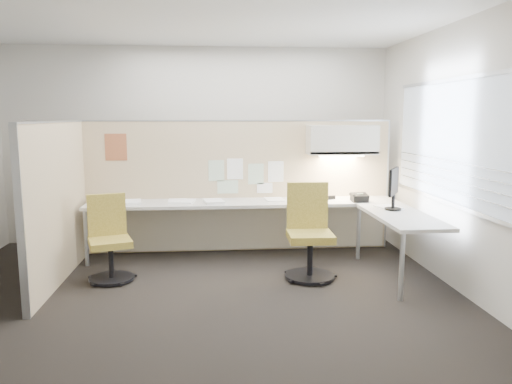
{
  "coord_description": "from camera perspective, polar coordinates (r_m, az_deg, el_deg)",
  "views": [
    {
      "loc": [
        0.19,
        -5.06,
        1.82
      ],
      "look_at": [
        0.71,
        0.8,
        0.92
      ],
      "focal_mm": 35.0,
      "sensor_mm": 36.0,
      "label": 1
    }
  ],
  "objects": [
    {
      "name": "floor",
      "position": [
        5.39,
        -6.95,
        -11.21
      ],
      "size": [
        5.5,
        4.5,
        0.01
      ],
      "primitive_type": "cube",
      "color": "black",
      "rests_on": "ground"
    },
    {
      "name": "ceiling",
      "position": [
        5.16,
        -7.56,
        19.6
      ],
      "size": [
        5.5,
        4.5,
        0.01
      ],
      "primitive_type": "cube",
      "color": "white",
      "rests_on": "wall_back"
    },
    {
      "name": "wall_back",
      "position": [
        7.33,
        -6.6,
        5.33
      ],
      "size": [
        5.5,
        0.02,
        2.8
      ],
      "primitive_type": "cube",
      "color": "beige",
      "rests_on": "ground"
    },
    {
      "name": "wall_front",
      "position": [
        2.85,
        -8.89,
        0.06
      ],
      "size": [
        5.5,
        0.02,
        2.8
      ],
      "primitive_type": "cube",
      "color": "beige",
      "rests_on": "ground"
    },
    {
      "name": "wall_right",
      "position": [
        5.69,
        21.71,
        3.82
      ],
      "size": [
        0.02,
        4.5,
        2.8
      ],
      "primitive_type": "cube",
      "color": "beige",
      "rests_on": "ground"
    },
    {
      "name": "window_pane",
      "position": [
        5.67,
        21.57,
        5.33
      ],
      "size": [
        0.01,
        2.8,
        1.3
      ],
      "primitive_type": "cube",
      "color": "#95A0AD",
      "rests_on": "wall_right"
    },
    {
      "name": "partition_back",
      "position": [
        6.74,
        -1.98,
        0.61
      ],
      "size": [
        4.1,
        0.06,
        1.75
      ],
      "primitive_type": "cube",
      "color": "beige",
      "rests_on": "floor"
    },
    {
      "name": "partition_left",
      "position": [
        5.89,
        -21.7,
        -1.18
      ],
      "size": [
        0.06,
        2.2,
        1.75
      ],
      "primitive_type": "cube",
      "color": "beige",
      "rests_on": "floor"
    },
    {
      "name": "desk",
      "position": [
        6.35,
        1.69,
        -2.39
      ],
      "size": [
        4.0,
        2.07,
        0.73
      ],
      "color": "beige",
      "rests_on": "floor"
    },
    {
      "name": "overhead_bin",
      "position": [
        6.68,
        9.79,
        5.89
      ],
      "size": [
        0.9,
        0.36,
        0.38
      ],
      "primitive_type": "cube",
      "color": "beige",
      "rests_on": "partition_back"
    },
    {
      "name": "task_light_strip",
      "position": [
        6.69,
        9.74,
        4.09
      ],
      "size": [
        0.6,
        0.06,
        0.02
      ],
      "primitive_type": "cube",
      "color": "#FFEABF",
      "rests_on": "overhead_bin"
    },
    {
      "name": "pinned_papers",
      "position": [
        6.69,
        -1.29,
        1.92
      ],
      "size": [
        1.01,
        0.0,
        0.47
      ],
      "color": "#8CBF8C",
      "rests_on": "partition_back"
    },
    {
      "name": "poster",
      "position": [
        6.76,
        -15.72,
        4.96
      ],
      "size": [
        0.28,
        0.0,
        0.35
      ],
      "primitive_type": "cube",
      "color": "#DF5B1C",
      "rests_on": "partition_back"
    },
    {
      "name": "chair_left",
      "position": [
        5.83,
        -16.42,
        -5.4
      ],
      "size": [
        0.55,
        0.57,
        0.94
      ],
      "rotation": [
        0.0,
        0.0,
        0.31
      ],
      "color": "black",
      "rests_on": "floor"
    },
    {
      "name": "chair_right",
      "position": [
        5.69,
        6.09,
        -4.88
      ],
      "size": [
        0.56,
        0.56,
        1.05
      ],
      "rotation": [
        0.0,
        0.0,
        -0.03
      ],
      "color": "black",
      "rests_on": "floor"
    },
    {
      "name": "monitor",
      "position": [
        6.02,
        15.47,
        0.65
      ],
      "size": [
        0.26,
        0.42,
        0.49
      ],
      "rotation": [
        0.0,
        0.0,
        1.04
      ],
      "color": "black",
      "rests_on": "desk"
    },
    {
      "name": "phone",
      "position": [
        6.54,
        11.7,
        -0.64
      ],
      "size": [
        0.21,
        0.2,
        0.12
      ],
      "rotation": [
        0.0,
        0.0,
        0.01
      ],
      "color": "black",
      "rests_on": "desk"
    },
    {
      "name": "stapler",
      "position": [
        6.66,
        8.49,
        -0.63
      ],
      "size": [
        0.14,
        0.09,
        0.05
      ],
      "primitive_type": "cube",
      "rotation": [
        0.0,
        0.0,
        0.41
      ],
      "color": "black",
      "rests_on": "desk"
    },
    {
      "name": "tape_dispenser",
      "position": [
        6.69,
        7.25,
        -0.51
      ],
      "size": [
        0.11,
        0.09,
        0.06
      ],
      "primitive_type": "cube",
      "rotation": [
        0.0,
        0.0,
        -0.36
      ],
      "color": "black",
      "rests_on": "desk"
    },
    {
      "name": "coat_hook",
      "position": [
        5.19,
        -25.12,
        3.38
      ],
      "size": [
        0.18,
        0.45,
        1.36
      ],
      "color": "silver",
      "rests_on": "partition_left"
    },
    {
      "name": "paper_stack_0",
      "position": [
        6.47,
        -14.06,
        -1.14
      ],
      "size": [
        0.27,
        0.33,
        0.04
      ],
      "primitive_type": "cube",
      "rotation": [
        0.0,
        0.0,
        0.13
      ],
      "color": "white",
      "rests_on": "desk"
    },
    {
      "name": "paper_stack_1",
      "position": [
        6.43,
        -8.13,
        -1.07
      ],
      "size": [
        0.27,
        0.33,
        0.02
      ],
      "primitive_type": "cube",
      "rotation": [
        0.0,
        0.0,
        -0.16
      ],
      "color": "white",
      "rests_on": "desk"
    },
    {
      "name": "paper_stack_2",
      "position": [
        6.31,
        -4.86,
        -1.12
      ],
      "size": [
        0.28,
        0.34,
        0.04
      ],
      "primitive_type": "cube",
      "rotation": [
        0.0,
        0.0,
        0.17
      ],
      "color": "white",
      "rests_on": "desk"
    },
    {
      "name": "paper_stack_3",
      "position": [
        6.54,
        2.11,
        -0.85
      ],
      "size": [
        0.25,
        0.32,
        0.02
      ],
      "primitive_type": "cube",
      "rotation": [
        0.0,
        0.0,
        0.09
      ],
      "color": "white",
      "rests_on": "desk"
    },
    {
      "name": "paper_stack_4",
      "position": [
        6.52,
        6.43,
        -0.92
      ],
      "size": [
        0.27,
        0.33,
        0.02
      ],
      "primitive_type": "cube",
      "rotation": [
        0.0,
        0.0,
        0.15
      ],
      "color": "white",
      "rests_on": "desk"
    },
    {
      "name": "paper_stack_5",
      "position": [
        6.18,
        14.89,
        -1.7
      ],
      "size": [
        0.31,
        0.35,
        0.02
      ],
      "primitive_type": "cube",
      "rotation": [
        0.0,
        0.0,
        0.3
      ],
      "color": "white",
      "rests_on": "desk"
    },
    {
      "name": "paper_stack_6",
      "position": [
        6.44,
        -8.97,
        -1.05
      ],
      "size": [
        0.24,
        0.31,
        0.03
      ],
      "primitive_type": "cube",
      "rotation": [
        0.0,
        0.0,
        0.03
      ],
      "color": "white",
      "rests_on": "desk"
    }
  ]
}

